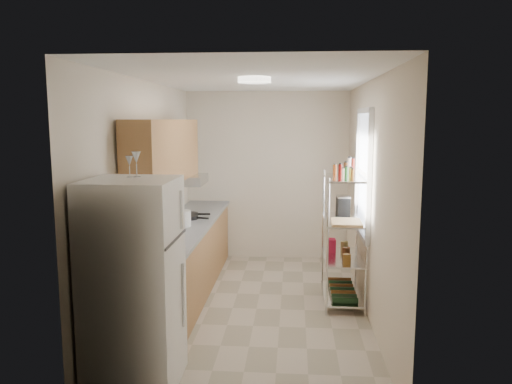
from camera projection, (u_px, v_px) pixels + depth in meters
The scene contains 16 objects.
room at pixel (257, 198), 5.58m from camera, with size 2.52×4.42×2.62m.
counter_run at pixel (186, 259), 6.21m from camera, with size 0.63×3.51×0.90m.
upper_cabinets at pixel (165, 151), 5.69m from camera, with size 0.33×2.20×0.72m, color #A07144.
range_hood at pixel (186, 180), 6.53m from camera, with size 0.50×0.60×0.12m, color #B7BABC.
window at pixel (364, 173), 5.80m from camera, with size 0.06×1.00×1.46m, color white.
bakers_rack at pixel (344, 211), 5.83m from camera, with size 0.45×0.90×1.73m.
ceiling_dome at pixel (254, 80), 5.10m from camera, with size 0.34×0.34×0.06m, color white.
refrigerator at pixel (134, 284), 4.03m from camera, with size 0.70×0.70×1.71m, color white.
wine_glass_a at pixel (129, 167), 4.01m from camera, with size 0.06×0.06×0.18m, color silver, non-canonical shape.
wine_glass_b at pixel (136, 164), 4.02m from camera, with size 0.07×0.07×0.21m, color silver, non-canonical shape.
rice_cooker at pixel (181, 218), 5.97m from camera, with size 0.24×0.24×0.19m, color silver.
frying_pan_large at pixel (189, 217), 6.42m from camera, with size 0.25×0.25×0.04m, color black.
frying_pan_small at pixel (190, 214), 6.63m from camera, with size 0.21×0.21×0.04m, color black.
cutting_board at pixel (346, 222), 5.60m from camera, with size 0.33×0.43×0.03m, color tan.
espresso_machine at pixel (343, 206), 5.99m from camera, with size 0.14×0.22×0.25m, color black.
storage_bag at pixel (331, 245), 6.11m from camera, with size 0.10×0.14×0.16m, color #B0152F.
Camera 1 is at (0.41, -5.50, 2.17)m, focal length 35.00 mm.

